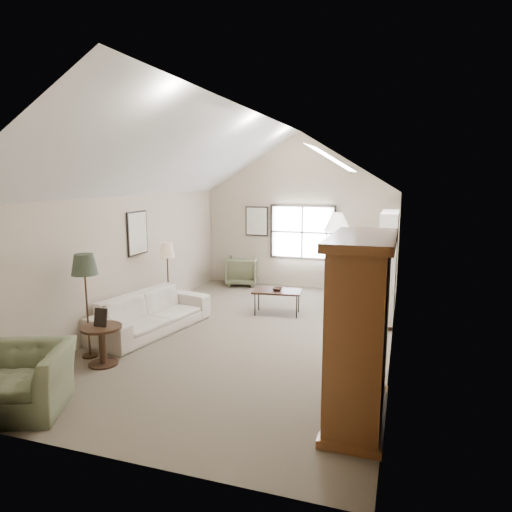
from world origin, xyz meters
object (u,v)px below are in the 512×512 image
(armchair_far, at_px, (242,271))
(side_table, at_px, (102,346))
(sofa, at_px, (151,313))
(coffee_table, at_px, (277,302))
(side_chair, at_px, (355,272))
(armchair_near, at_px, (16,380))
(armoire, at_px, (359,330))

(armchair_far, xyz_separation_m, side_table, (-0.22, -5.70, -0.07))
(sofa, bearing_deg, coffee_table, -35.98)
(side_table, height_order, side_chair, side_chair)
(sofa, height_order, side_table, sofa)
(coffee_table, distance_m, side_table, 3.85)
(sofa, distance_m, side_table, 1.60)
(armchair_near, bearing_deg, sofa, 66.46)
(armchair_near, xyz_separation_m, coffee_table, (1.98, 4.88, -0.13))
(armchair_near, xyz_separation_m, armchair_far, (0.36, 7.20, -0.01))
(side_table, bearing_deg, armchair_far, 87.75)
(armoire, bearing_deg, coffee_table, 118.28)
(sofa, height_order, armchair_near, armchair_near)
(armchair_near, relative_size, side_table, 1.95)
(armchair_near, bearing_deg, side_chair, 42.23)
(sofa, bearing_deg, side_table, -164.97)
(sofa, relative_size, armchair_near, 2.05)
(coffee_table, relative_size, side_table, 1.64)
(armchair_near, distance_m, armchair_far, 7.21)
(armoire, xyz_separation_m, side_table, (-3.87, 0.40, -0.79))
(armoire, relative_size, armchair_near, 1.83)
(armchair_near, height_order, coffee_table, armchair_near)
(armoire, relative_size, armchair_far, 2.65)
(side_chair, bearing_deg, side_table, -104.83)
(side_table, bearing_deg, armoire, -5.91)
(armchair_far, relative_size, side_table, 1.35)
(coffee_table, bearing_deg, side_table, -118.55)
(sofa, relative_size, side_table, 3.99)
(armoire, height_order, coffee_table, armoire)
(armoire, distance_m, coffee_table, 4.38)
(armoire, distance_m, side_chair, 6.16)
(armchair_far, height_order, side_table, armchair_far)
(coffee_table, distance_m, side_chair, 2.70)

